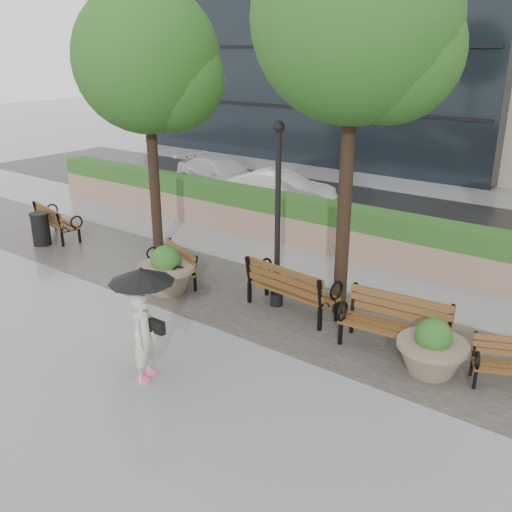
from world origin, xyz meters
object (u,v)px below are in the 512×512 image
Objects in this scene: bench_2 at (291,298)px; planter_left at (167,274)px; bench_3 at (393,336)px; lamppost at (277,229)px; bench_0 at (58,228)px; bench_1 at (173,273)px; car_left at (222,175)px; pedestrian at (143,313)px; planter_right at (432,352)px; trash_bin at (41,230)px; car_right at (281,189)px.

bench_2 is 3.03m from planter_left.
bench_3 is 3.25m from lamppost.
bench_0 is 0.49× the size of lamppost.
car_left is (-5.12, 7.80, 0.39)m from bench_1.
lamppost is 0.89× the size of car_left.
bench_0 is 8.10m from lamppost.
planter_left is 0.67× the size of pedestrian.
bench_0 is 11.72m from planter_right.
bench_1 is at bearing 19.35° from pedestrian.
lamppost is at bearing 170.51° from planter_right.
bench_1 is 0.85× the size of bench_3.
lamppost is (7.76, 0.74, 1.31)m from trash_bin.
planter_left is (-2.91, -0.83, 0.11)m from bench_2.
car_right reaches higher than bench_2.
bench_2 is (3.18, 0.37, 0.07)m from bench_1.
bench_3 is 0.51× the size of lamppost.
trash_bin reaches higher than bench_1.
trash_bin is 0.20× the size of car_left.
bench_0 is 1.45× the size of planter_left.
pedestrian is at bearing -91.20° from lamppost.
trash_bin is 0.22× the size of lamppost.
car_left is at bearing 145.51° from planter_right.
planter_left is 6.22m from planter_right.
bench_2 is 2.47m from bench_3.
lamppost reaches higher than bench_1.
planter_right is at bearing 0.57° from trash_bin.
car_left is at bearing 139.27° from bench_3.
lamppost is (7.97, 0.05, 1.47)m from bench_0.
planter_left is 0.30× the size of car_left.
car_left is at bearing 136.94° from lamppost.
pedestrian is (2.40, -2.82, 0.78)m from planter_left.
pedestrian is (-2.97, -3.39, 0.91)m from bench_3.
planter_right is 11.31m from car_right.
bench_1 is 4.33m from pedestrian.
planter_left is at bearing -159.79° from lamppost.
trash_bin is (-5.02, -0.29, 0.19)m from bench_1.
car_right is at bearing 68.26° from trash_bin.
planter_left reaches higher than trash_bin.
bench_2 is 0.53× the size of lamppost.
car_left is at bearing 15.37° from pedestrian.
pedestrian reaches higher than planter_left.
bench_3 is at bearing -60.94° from pedestrian.
bench_2 is at bearing 170.61° from planter_right.
car_right is (-5.15, 6.98, 0.31)m from bench_2.
planter_left reaches higher than bench_1.
lamppost is 3.77m from pedestrian.
planter_right is 0.27× the size of car_left.
lamppost is 2.00× the size of pedestrian.
car_left is (-10.75, 7.68, 0.34)m from bench_3.
pedestrian is (7.78, -11.07, 0.57)m from car_left.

